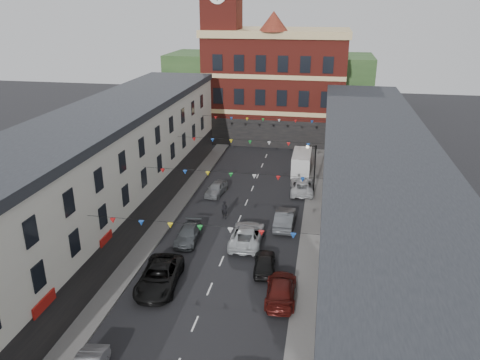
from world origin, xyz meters
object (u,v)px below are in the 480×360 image
Objects in this scene: street_lamp at (312,165)px; car_left_c at (159,276)px; car_left_e at (216,188)px; car_right_e at (285,218)px; car_right_f at (302,186)px; white_van at (302,163)px; pedestrian at (224,210)px; car_left_d at (188,234)px; car_right_d at (265,263)px; moving_car at (247,235)px; car_right_c at (281,289)px.

car_left_c is (-10.25, -18.27, -3.08)m from street_lamp.
car_right_e is (8.03, -6.39, 0.11)m from car_left_e.
street_lamp is 1.12× the size of car_right_f.
white_van is 15.99m from pedestrian.
white_van is (-1.50, 8.42, -2.67)m from street_lamp.
pedestrian reaches higher than car_right_e.
street_lamp is 15.40m from car_left_d.
car_right_d is (-2.95, -14.76, -3.20)m from street_lamp.
moving_car is 1.03× the size of white_van.
car_left_e is at bearing 131.64° from pedestrian.
car_right_c is 8.39m from moving_car.
car_right_d is 0.74× the size of white_van.
white_van reaches higher than pedestrian.
car_right_d is at bearing -93.53° from white_van.
car_right_e is 15.23m from white_van.
white_van reaches higher than car_right_d.
car_left_e is (-10.15, -0.40, -3.22)m from street_lamp.
pedestrian is (2.17, -5.79, 0.23)m from car_left_e.
car_right_f is 0.95× the size of white_van.
car_right_d is (7.20, -3.65, 0.06)m from car_left_d.
car_right_d is at bearing -29.10° from car_left_d.
car_left_c is 8.11m from car_right_d.
moving_car reaches higher than car_right_c.
white_van reaches higher than car_left_d.
car_right_d is 9.94m from pedestrian.
car_left_c reaches higher than car_right_d.
pedestrian reaches higher than moving_car.
car_left_e is 6.19m from pedestrian.
car_left_d is 2.41× the size of pedestrian.
pedestrian reaches higher than car_right_c.
street_lamp reaches higher than car_left_d.
car_left_d is 21.37m from white_van.
car_left_e is 11.43m from moving_car.
street_lamp is 8.96m from white_van.
car_right_e reaches higher than car_right_f.
car_right_e is at bearing -107.33° from street_lamp.
pedestrian is at bearing -63.48° from car_right_c.
car_right_d is at bearing -67.19° from car_right_c.
car_left_d is 0.87× the size of car_right_c.
moving_car is at bearing -115.30° from street_lamp.
pedestrian is (-5.03, 8.57, 0.22)m from car_right_d.
car_left_c is 1.46× the size of car_left_e.
moving_car is (-3.97, -12.51, 0.06)m from car_right_f.
pedestrian is at bearing -142.22° from street_lamp.
car_left_e is (0.00, 10.71, 0.05)m from car_left_d.
car_left_c is 9.27m from moving_car.
car_right_c is 0.96× the size of car_right_f.
car_right_e is 2.63× the size of pedestrian.
car_right_e is at bearing 79.24° from car_right_f.
car_right_e is (0.83, 7.97, 0.09)m from car_right_d.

